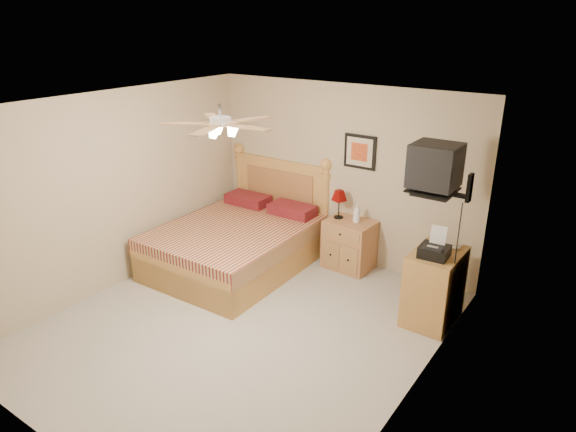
{
  "coord_description": "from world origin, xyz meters",
  "views": [
    {
      "loc": [
        3.3,
        -3.83,
        3.31
      ],
      "look_at": [
        0.02,
        0.9,
        1.07
      ],
      "focal_mm": 32.0,
      "sensor_mm": 36.0,
      "label": 1
    }
  ],
  "objects": [
    {
      "name": "ceiling_fan",
      "position": [
        0.0,
        -0.2,
        2.36
      ],
      "size": [
        1.14,
        1.14,
        0.28
      ],
      "primitive_type": null,
      "color": "white",
      "rests_on": "ceiling"
    },
    {
      "name": "dresser",
      "position": [
        1.73,
        1.36,
        0.43
      ],
      "size": [
        0.52,
        0.74,
        0.87
      ],
      "primitive_type": "cube",
      "rotation": [
        0.0,
        0.0,
        -0.01
      ],
      "color": "#9F6D30",
      "rests_on": "ground"
    },
    {
      "name": "wall_front",
      "position": [
        0.0,
        -2.25,
        1.25
      ],
      "size": [
        4.0,
        0.04,
        2.5
      ],
      "primitive_type": "cube",
      "color": "tan",
      "rests_on": "ground"
    },
    {
      "name": "table_lamp",
      "position": [
        0.09,
        2.03,
        0.9
      ],
      "size": [
        0.29,
        0.29,
        0.41
      ],
      "primitive_type": null,
      "rotation": [
        0.0,
        0.0,
        0.42
      ],
      "color": "#620403",
      "rests_on": "nightstand"
    },
    {
      "name": "wall_left",
      "position": [
        -2.0,
        0.0,
        1.25
      ],
      "size": [
        0.04,
        4.5,
        2.5
      ],
      "primitive_type": "cube",
      "color": "tan",
      "rests_on": "ground"
    },
    {
      "name": "nightstand",
      "position": [
        0.29,
        2.0,
        0.35
      ],
      "size": [
        0.66,
        0.51,
        0.7
      ],
      "primitive_type": "cube",
      "rotation": [
        0.0,
        0.0,
        -0.05
      ],
      "color": "#9F633A",
      "rests_on": "ground"
    },
    {
      "name": "lotion_bottle",
      "position": [
        0.38,
        2.02,
        0.83
      ],
      "size": [
        0.12,
        0.12,
        0.26
      ],
      "primitive_type": "imported",
      "rotation": [
        0.0,
        0.0,
        -0.19
      ],
      "color": "white",
      "rests_on": "nightstand"
    },
    {
      "name": "wall_right",
      "position": [
        2.0,
        0.0,
        1.25
      ],
      "size": [
        0.04,
        4.5,
        2.5
      ],
      "primitive_type": "cube",
      "color": "tan",
      "rests_on": "ground"
    },
    {
      "name": "magazine_upper",
      "position": [
        1.71,
        1.64,
        0.9
      ],
      "size": [
        0.25,
        0.29,
        0.02
      ],
      "primitive_type": "imported",
      "rotation": [
        0.0,
        0.0,
        0.38
      ],
      "color": "tan",
      "rests_on": "magazine_lower"
    },
    {
      "name": "magazine_lower",
      "position": [
        1.69,
        1.61,
        0.88
      ],
      "size": [
        0.27,
        0.32,
        0.03
      ],
      "primitive_type": "imported",
      "rotation": [
        0.0,
        0.0,
        0.28
      ],
      "color": "beige",
      "rests_on": "dresser"
    },
    {
      "name": "floor",
      "position": [
        0.0,
        0.0,
        0.0
      ],
      "size": [
        4.5,
        4.5,
        0.0
      ],
      "primitive_type": "plane",
      "color": "#A19A91",
      "rests_on": "ground"
    },
    {
      "name": "wall_back",
      "position": [
        0.0,
        2.25,
        1.25
      ],
      "size": [
        4.0,
        0.04,
        2.5
      ],
      "primitive_type": "cube",
      "color": "tan",
      "rests_on": "ground"
    },
    {
      "name": "bed",
      "position": [
        -1.03,
        1.12,
        0.73
      ],
      "size": [
        1.75,
        2.28,
        1.45
      ],
      "primitive_type": null,
      "rotation": [
        0.0,
        0.0,
        0.02
      ],
      "color": "#B67D3D",
      "rests_on": "ground"
    },
    {
      "name": "framed_picture",
      "position": [
        0.27,
        2.23,
        1.62
      ],
      "size": [
        0.46,
        0.04,
        0.46
      ],
      "primitive_type": "cube",
      "color": "black",
      "rests_on": "wall_back"
    },
    {
      "name": "fax_machine",
      "position": [
        1.73,
        1.22,
        1.03
      ],
      "size": [
        0.32,
        0.34,
        0.32
      ],
      "primitive_type": null,
      "rotation": [
        0.0,
        0.0,
        0.06
      ],
      "color": "black",
      "rests_on": "dresser"
    },
    {
      "name": "wall_tv",
      "position": [
        1.75,
        1.34,
        1.81
      ],
      "size": [
        0.56,
        0.46,
        0.58
      ],
      "primitive_type": null,
      "color": "black",
      "rests_on": "wall_right"
    },
    {
      "name": "ceiling",
      "position": [
        0.0,
        0.0,
        2.5
      ],
      "size": [
        4.0,
        4.5,
        0.04
      ],
      "primitive_type": "cube",
      "color": "white",
      "rests_on": "ground"
    }
  ]
}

